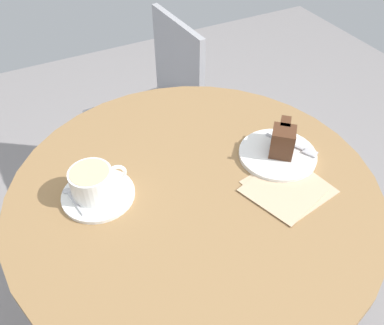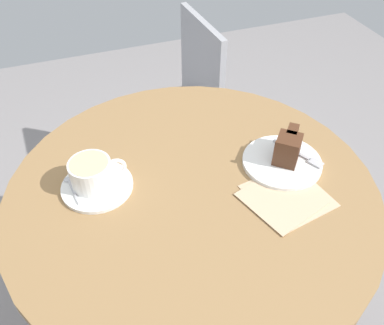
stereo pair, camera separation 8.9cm
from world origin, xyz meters
name	(u,v)px [view 1 (the left image)]	position (x,y,z in m)	size (l,w,h in m)	color
cafe_table	(194,219)	(0.00, 0.00, 0.64)	(0.88, 0.88, 0.76)	olive
saucer	(98,195)	(-0.21, 0.07, 0.76)	(0.17, 0.17, 0.01)	white
coffee_cup	(93,182)	(-0.21, 0.08, 0.80)	(0.13, 0.10, 0.07)	white
teaspoon	(72,198)	(-0.27, 0.09, 0.77)	(0.03, 0.10, 0.00)	#B7B7BC
cake_plate	(276,153)	(0.24, 0.00, 0.76)	(0.20, 0.20, 0.01)	white
cake_slice	(283,140)	(0.25, 0.00, 0.80)	(0.10, 0.10, 0.07)	#381E14
fork	(297,147)	(0.29, -0.01, 0.77)	(0.08, 0.13, 0.00)	#B7B7BC
napkin	(286,188)	(0.19, -0.10, 0.76)	(0.21, 0.20, 0.00)	tan
cafe_chair	(159,103)	(0.20, 0.71, 0.49)	(0.40, 0.40, 0.82)	#9E9EA3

